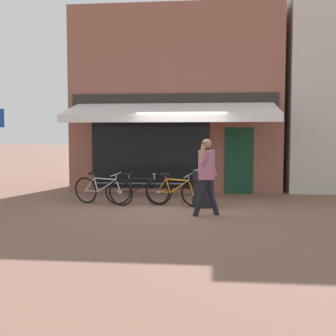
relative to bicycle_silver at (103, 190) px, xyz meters
name	(u,v)px	position (x,y,z in m)	size (l,w,h in m)	color
ground_plane	(178,207)	(2.04, -0.19, -0.38)	(160.00, 160.00, 0.00)	brown
shop_front	(177,102)	(1.67, 4.04, 2.63)	(6.93, 4.95, 6.05)	#8E5647
bike_rack_rail	(137,187)	(0.89, 0.25, 0.07)	(2.53, 0.04, 0.57)	#47494F
bicycle_silver	(103,190)	(0.00, 0.00, 0.00)	(1.76, 0.77, 0.87)	black
bicycle_black	(138,191)	(0.94, 0.07, 0.00)	(1.81, 0.52, 0.86)	black
bicycle_orange	(175,191)	(1.93, -0.01, 0.00)	(1.70, 0.87, 0.88)	black
pedestrian_adult	(207,169)	(2.76, -1.29, 0.70)	(0.62, 0.62, 1.78)	black
litter_bin	(203,187)	(2.67, -0.09, 0.14)	(0.56, 0.56, 1.05)	black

